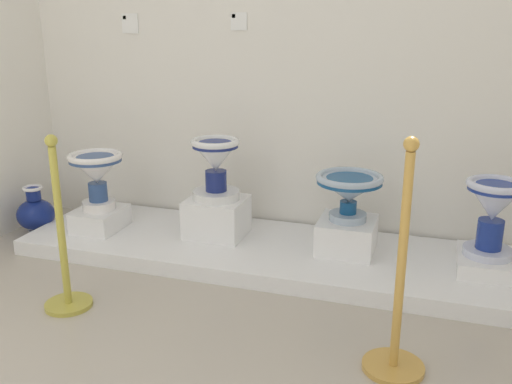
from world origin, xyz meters
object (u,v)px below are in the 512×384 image
(stanchion_post_near_right, at_px, (398,309))
(info_placard_second, at_px, (239,21))
(info_placard_first, at_px, (130,23))
(antique_toilet_leftmost, at_px, (349,188))
(antique_toilet_squat_floral, at_px, (96,171))
(plinth_block_leftmost, at_px, (347,235))
(decorative_vase_spare, at_px, (36,213))
(plinth_block_slender_white, at_px, (217,217))
(plinth_block_squat_floral, at_px, (100,219))
(antique_toilet_broad_patterned, at_px, (493,207))
(stanchion_post_near_left, at_px, (64,259))
(antique_toilet_slender_white, at_px, (216,162))
(plinth_block_broad_patterned, at_px, (486,263))

(stanchion_post_near_right, bearing_deg, info_placard_second, 130.34)
(info_placard_first, relative_size, info_placard_second, 1.17)
(antique_toilet_leftmost, bearing_deg, antique_toilet_squat_floral, -175.11)
(plinth_block_leftmost, xyz_separation_m, info_placard_first, (-1.66, 0.40, 1.26))
(decorative_vase_spare, height_order, stanchion_post_near_right, stanchion_post_near_right)
(info_placard_second, bearing_deg, plinth_block_slender_white, -93.36)
(plinth_block_leftmost, bearing_deg, stanchion_post_near_right, -69.82)
(plinth_block_squat_floral, height_order, antique_toilet_squat_floral, antique_toilet_squat_floral)
(stanchion_post_near_right, bearing_deg, antique_toilet_squat_floral, 156.31)
(antique_toilet_squat_floral, relative_size, plinth_block_slender_white, 1.04)
(info_placard_first, bearing_deg, decorative_vase_spare, -136.01)
(antique_toilet_broad_patterned, relative_size, info_placard_second, 3.85)
(antique_toilet_leftmost, relative_size, info_placard_second, 3.57)
(info_placard_second, xyz_separation_m, decorative_vase_spare, (-1.37, -0.53, -1.32))
(info_placard_first, bearing_deg, antique_toilet_broad_patterned, -10.20)
(stanchion_post_near_left, distance_m, stanchion_post_near_right, 1.72)
(decorative_vase_spare, bearing_deg, info_placard_second, 21.32)
(plinth_block_squat_floral, distance_m, info_placard_first, 1.40)
(antique_toilet_squat_floral, bearing_deg, plinth_block_slender_white, 9.86)
(plinth_block_leftmost, xyz_separation_m, antique_toilet_leftmost, (-0.00, 0.00, 0.31))
(plinth_block_squat_floral, distance_m, antique_toilet_broad_patterned, 2.51)
(antique_toilet_broad_patterned, bearing_deg, stanchion_post_near_right, -113.22)
(antique_toilet_leftmost, distance_m, antique_toilet_broad_patterned, 0.82)
(antique_toilet_broad_patterned, relative_size, info_placard_first, 3.28)
(decorative_vase_spare, bearing_deg, antique_toilet_leftmost, 3.48)
(antique_toilet_squat_floral, distance_m, plinth_block_leftmost, 1.71)
(plinth_block_slender_white, distance_m, antique_toilet_slender_white, 0.38)
(antique_toilet_squat_floral, distance_m, stanchion_post_near_right, 2.26)
(stanchion_post_near_right, bearing_deg, antique_toilet_broad_patterned, 66.78)
(stanchion_post_near_right, bearing_deg, stanchion_post_near_left, 178.44)
(plinth_block_broad_patterned, xyz_separation_m, info_placard_first, (-2.47, 0.45, 1.31))
(plinth_block_squat_floral, relative_size, stanchion_post_near_right, 0.34)
(antique_toilet_squat_floral, bearing_deg, decorative_vase_spare, 179.13)
(info_placard_first, bearing_deg, antique_toilet_leftmost, -13.55)
(stanchion_post_near_left, bearing_deg, plinth_block_leftmost, 36.77)
(plinth_block_squat_floral, bearing_deg, info_placard_second, 33.22)
(antique_toilet_leftmost, height_order, info_placard_first, info_placard_first)
(plinth_block_squat_floral, relative_size, stanchion_post_near_left, 0.38)
(antique_toilet_leftmost, relative_size, decorative_vase_spare, 1.17)
(decorative_vase_spare, bearing_deg, plinth_block_leftmost, 3.48)
(antique_toilet_broad_patterned, bearing_deg, plinth_block_broad_patterned, 180.00)
(stanchion_post_near_left, bearing_deg, antique_toilet_slender_white, 64.76)
(decorative_vase_spare, bearing_deg, stanchion_post_near_left, -44.55)
(antique_toilet_squat_floral, xyz_separation_m, decorative_vase_spare, (-0.54, 0.01, -0.36))
(plinth_block_leftmost, height_order, stanchion_post_near_right, stanchion_post_near_right)
(antique_toilet_slender_white, height_order, stanchion_post_near_right, stanchion_post_near_right)
(plinth_block_broad_patterned, bearing_deg, stanchion_post_near_left, -156.09)
(antique_toilet_slender_white, height_order, plinth_block_broad_patterned, antique_toilet_slender_white)
(decorative_vase_spare, height_order, stanchion_post_near_left, stanchion_post_near_left)
(antique_toilet_squat_floral, height_order, stanchion_post_near_right, stanchion_post_near_right)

